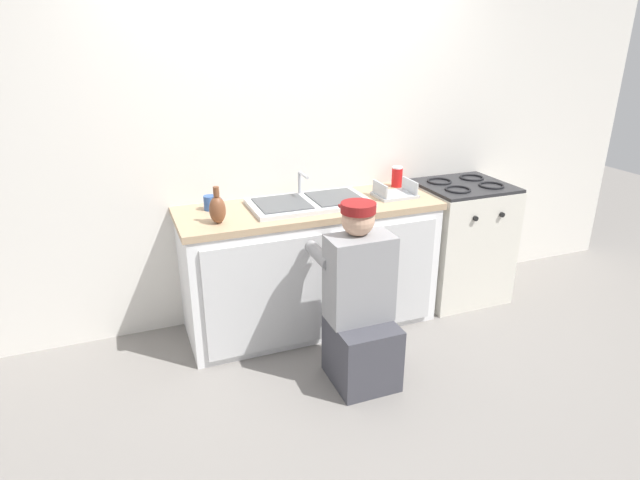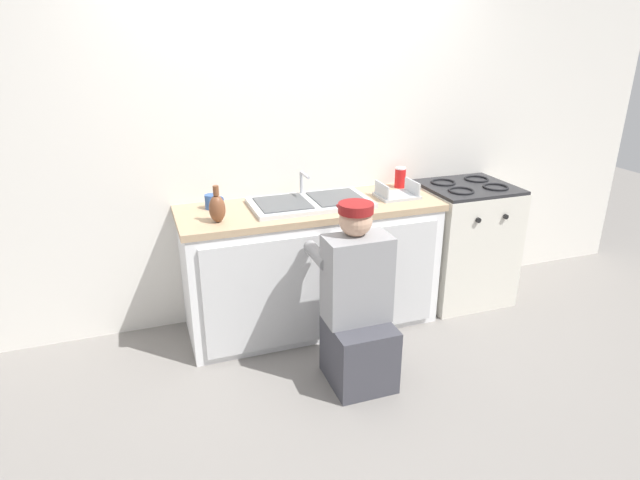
% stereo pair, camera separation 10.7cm
% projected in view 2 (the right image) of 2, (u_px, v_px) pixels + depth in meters
% --- Properties ---
extents(ground_plane, '(12.00, 12.00, 0.00)m').
position_uv_depth(ground_plane, '(325.00, 342.00, 3.66)').
color(ground_plane, gray).
extents(back_wall, '(6.00, 0.10, 2.50)m').
position_uv_depth(back_wall, '(294.00, 143.00, 3.77)').
color(back_wall, silver).
rests_on(back_wall, ground_plane).
extents(counter_cabinet, '(1.73, 0.62, 0.85)m').
position_uv_depth(counter_cabinet, '(311.00, 269.00, 3.76)').
color(counter_cabinet, white).
rests_on(counter_cabinet, ground_plane).
extents(countertop, '(1.77, 0.62, 0.04)m').
position_uv_depth(countertop, '(310.00, 208.00, 3.60)').
color(countertop, tan).
rests_on(countertop, counter_cabinet).
extents(sink_double_basin, '(0.80, 0.44, 0.19)m').
position_uv_depth(sink_double_basin, '(310.00, 202.00, 3.59)').
color(sink_double_basin, silver).
rests_on(sink_double_basin, countertop).
extents(stove_range, '(0.65, 0.62, 0.93)m').
position_uv_depth(stove_range, '(463.00, 242.00, 4.14)').
color(stove_range, silver).
rests_on(stove_range, ground_plane).
extents(plumber_person, '(0.42, 0.61, 1.10)m').
position_uv_depth(plumber_person, '(357.00, 311.00, 3.13)').
color(plumber_person, '#3F3F47').
rests_on(plumber_person, ground_plane).
extents(vase_decorative, '(0.10, 0.10, 0.23)m').
position_uv_depth(vase_decorative, '(217.00, 208.00, 3.24)').
color(vase_decorative, brown).
rests_on(vase_decorative, countertop).
extents(dish_rack_tray, '(0.28, 0.22, 0.11)m').
position_uv_depth(dish_rack_tray, '(397.00, 194.00, 3.75)').
color(dish_rack_tray, '#B2B7BC').
rests_on(dish_rack_tray, countertop).
extents(soda_cup_red, '(0.08, 0.08, 0.15)m').
position_uv_depth(soda_cup_red, '(400.00, 177.00, 3.97)').
color(soda_cup_red, red).
rests_on(soda_cup_red, countertop).
extents(coffee_mug, '(0.13, 0.08, 0.09)m').
position_uv_depth(coffee_mug, '(212.00, 202.00, 3.50)').
color(coffee_mug, '#335699').
rests_on(coffee_mug, countertop).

